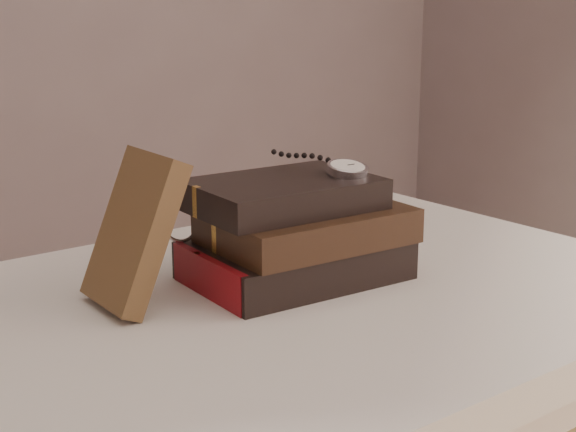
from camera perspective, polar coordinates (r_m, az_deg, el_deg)
table at (r=0.94m, az=-3.39°, el=-11.22°), size 1.00×0.60×0.75m
book_stack at (r=0.97m, az=0.54°, el=-1.12°), size 0.24×0.18×0.12m
journal at (r=0.89m, az=-10.15°, el=-0.98°), size 0.09×0.10×0.16m
pocket_watch at (r=0.98m, az=3.70°, el=3.23°), size 0.05×0.15×0.02m
eyeglasses at (r=0.98m, az=-6.02°, el=-0.17°), size 0.10×0.12×0.05m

